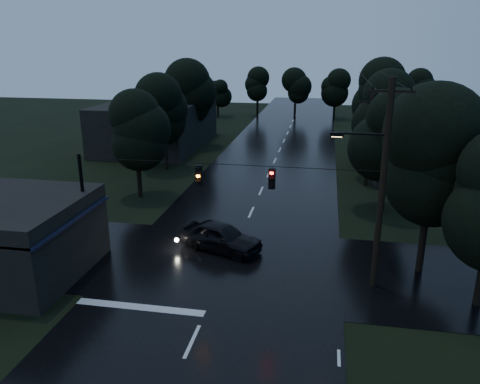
% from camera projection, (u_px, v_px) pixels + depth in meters
% --- Properties ---
extents(main_road, '(12.00, 120.00, 0.02)m').
position_uv_depth(main_road, '(269.00, 174.00, 42.08)').
color(main_road, black).
rests_on(main_road, ground).
extents(cross_street, '(60.00, 9.00, 0.02)m').
position_uv_depth(cross_street, '(228.00, 264.00, 25.24)').
color(cross_street, black).
rests_on(cross_street, ground).
extents(building_far_right, '(10.00, 14.00, 4.40)m').
position_uv_depth(building_far_right, '(426.00, 147.00, 42.75)').
color(building_far_right, black).
rests_on(building_far_right, ground).
extents(building_far_left, '(10.00, 16.00, 5.00)m').
position_uv_depth(building_far_left, '(157.00, 124.00, 53.07)').
color(building_far_left, black).
rests_on(building_far_left, ground).
extents(utility_pole_main, '(3.50, 0.30, 10.00)m').
position_uv_depth(utility_pole_main, '(381.00, 183.00, 21.42)').
color(utility_pole_main, black).
rests_on(utility_pole_main, ground).
extents(utility_pole_far, '(2.00, 0.30, 7.50)m').
position_uv_depth(utility_pole_far, '(369.00, 140.00, 37.60)').
color(utility_pole_far, black).
rests_on(utility_pole_far, ground).
extents(anchor_pole_left, '(0.18, 0.18, 6.00)m').
position_uv_depth(anchor_pole_left, '(85.00, 209.00, 24.66)').
color(anchor_pole_left, black).
rests_on(anchor_pole_left, ground).
extents(span_signals, '(15.00, 0.37, 1.12)m').
position_uv_depth(span_signals, '(234.00, 176.00, 22.58)').
color(span_signals, black).
rests_on(span_signals, ground).
extents(tree_corner_near, '(4.48, 4.48, 9.44)m').
position_uv_depth(tree_corner_near, '(433.00, 159.00, 22.62)').
color(tree_corner_near, black).
rests_on(tree_corner_near, ground).
extents(tree_left_a, '(3.92, 3.92, 8.26)m').
position_uv_depth(tree_left_a, '(136.00, 129.00, 34.52)').
color(tree_left_a, black).
rests_on(tree_left_a, ground).
extents(tree_left_b, '(4.20, 4.20, 8.85)m').
position_uv_depth(tree_left_b, '(164.00, 109.00, 41.99)').
color(tree_left_b, black).
rests_on(tree_left_b, ground).
extents(tree_left_c, '(4.48, 4.48, 9.44)m').
position_uv_depth(tree_left_c, '(189.00, 93.00, 51.34)').
color(tree_left_c, black).
rests_on(tree_left_c, ground).
extents(tree_right_a, '(4.20, 4.20, 8.85)m').
position_uv_depth(tree_right_a, '(389.00, 132.00, 31.32)').
color(tree_right_a, black).
rests_on(tree_right_a, ground).
extents(tree_right_b, '(4.48, 4.48, 9.44)m').
position_uv_depth(tree_right_b, '(385.00, 110.00, 38.59)').
color(tree_right_b, black).
rests_on(tree_right_b, ground).
extents(tree_right_c, '(4.76, 4.76, 10.03)m').
position_uv_depth(tree_right_c, '(381.00, 93.00, 47.73)').
color(tree_right_c, black).
rests_on(tree_right_c, ground).
extents(car, '(5.21, 3.41, 1.65)m').
position_uv_depth(car, '(221.00, 237.00, 26.65)').
color(car, black).
rests_on(car, ground).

